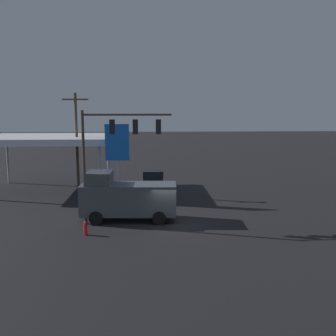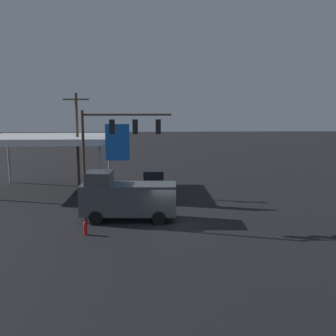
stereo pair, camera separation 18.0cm
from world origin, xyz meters
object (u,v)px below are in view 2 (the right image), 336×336
at_px(traffic_signal_assembly, 114,141).
at_px(delivery_truck, 126,197).
at_px(pickup_parked, 154,183).
at_px(fire_hydrant, 85,228).
at_px(utility_pole, 78,141).
at_px(price_sign, 118,146).

bearing_deg(traffic_signal_assembly, delivery_truck, -131.79).
distance_m(traffic_signal_assembly, pickup_parked, 10.38).
bearing_deg(pickup_parked, delivery_truck, -13.45).
height_order(pickup_parked, fire_hydrant, pickup_parked).
bearing_deg(pickup_parked, utility_pole, -98.63).
bearing_deg(utility_pole, delivery_truck, 118.99).
distance_m(price_sign, pickup_parked, 5.44).
relative_size(price_sign, fire_hydrant, 7.64).
distance_m(traffic_signal_assembly, utility_pole, 11.00).
bearing_deg(traffic_signal_assembly, fire_hydrant, 53.33).
xyz_separation_m(price_sign, delivery_truck, (-1.03, 5.56, -3.12)).
height_order(utility_pole, pickup_parked, utility_pole).
bearing_deg(utility_pole, price_sign, 137.86).
height_order(utility_pole, fire_hydrant, utility_pole).
relative_size(utility_pole, fire_hydrant, 10.73).
bearing_deg(price_sign, utility_pole, -42.14).
distance_m(utility_pole, pickup_parked, 8.26).
height_order(price_sign, pickup_parked, price_sign).
distance_m(price_sign, fire_hydrant, 9.83).
bearing_deg(utility_pole, traffic_signal_assembly, 113.97).
distance_m(utility_pole, delivery_truck, 11.10).
height_order(traffic_signal_assembly, pickup_parked, traffic_signal_assembly).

